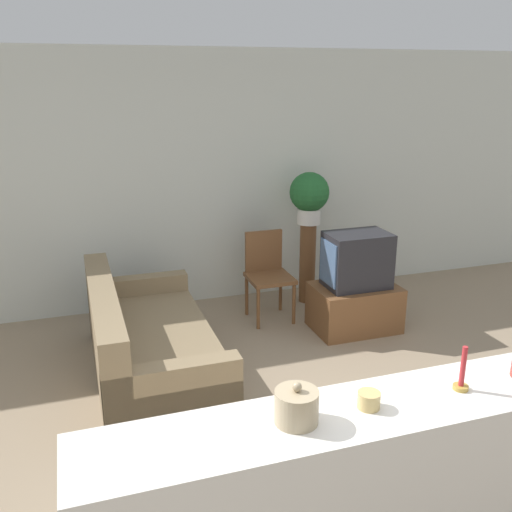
{
  "coord_description": "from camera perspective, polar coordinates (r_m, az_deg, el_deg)",
  "views": [
    {
      "loc": [
        -1.16,
        -2.49,
        2.41
      ],
      "look_at": [
        0.4,
        2.21,
        0.85
      ],
      "focal_mm": 40.0,
      "sensor_mm": 36.0,
      "label": 1
    }
  ],
  "objects": [
    {
      "name": "wall_back",
      "position": [
        6.12,
        -7.24,
        7.4
      ],
      "size": [
        9.0,
        0.06,
        2.7
      ],
      "color": "silver",
      "rests_on": "ground_plane"
    },
    {
      "name": "plant_stand",
      "position": [
        6.31,
        5.16,
        -0.68
      ],
      "size": [
        0.18,
        0.18,
        0.89
      ],
      "color": "brown",
      "rests_on": "ground_plane"
    },
    {
      "name": "decorative_bowl",
      "position": [
        2.41,
        4.07,
        -14.77
      ],
      "size": [
        0.18,
        0.18,
        0.18
      ],
      "color": "tan",
      "rests_on": "foreground_counter"
    },
    {
      "name": "foreground_counter",
      "position": [
        2.9,
        11.07,
        -23.38
      ],
      "size": [
        2.6,
        0.44,
        1.06
      ],
      "color": "white",
      "rests_on": "ground_plane"
    },
    {
      "name": "candle_jar",
      "position": [
        2.56,
        11.22,
        -13.95
      ],
      "size": [
        0.1,
        0.1,
        0.07
      ],
      "color": "tan",
      "rests_on": "foreground_counter"
    },
    {
      "name": "tv_stand",
      "position": [
        5.75,
        9.81,
        -5.08
      ],
      "size": [
        0.82,
        0.56,
        0.45
      ],
      "color": "brown",
      "rests_on": "ground_plane"
    },
    {
      "name": "potted_plant",
      "position": [
        6.12,
        5.35,
        6.1
      ],
      "size": [
        0.42,
        0.42,
        0.56
      ],
      "color": "white",
      "rests_on": "plant_stand"
    },
    {
      "name": "wooden_chair",
      "position": [
        5.86,
        1.16,
        -1.47
      ],
      "size": [
        0.44,
        0.44,
        0.9
      ],
      "color": "brown",
      "rests_on": "ground_plane"
    },
    {
      "name": "candlestick",
      "position": [
        2.78,
        19.9,
        -11.24
      ],
      "size": [
        0.07,
        0.07,
        0.21
      ],
      "color": "#B7933D",
      "rests_on": "foreground_counter"
    },
    {
      "name": "television",
      "position": [
        5.58,
        10.01,
        -0.4
      ],
      "size": [
        0.62,
        0.41,
        0.54
      ],
      "color": "#232328",
      "rests_on": "tv_stand"
    },
    {
      "name": "couch",
      "position": [
        4.86,
        -10.84,
        -8.89
      ],
      "size": [
        0.95,
        1.99,
        0.82
      ],
      "color": "#847051",
      "rests_on": "ground_plane"
    },
    {
      "name": "ground_plane",
      "position": [
        3.66,
        5.46,
        -23.87
      ],
      "size": [
        14.0,
        14.0,
        0.0
      ],
      "primitive_type": "plane",
      "color": "gray"
    }
  ]
}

